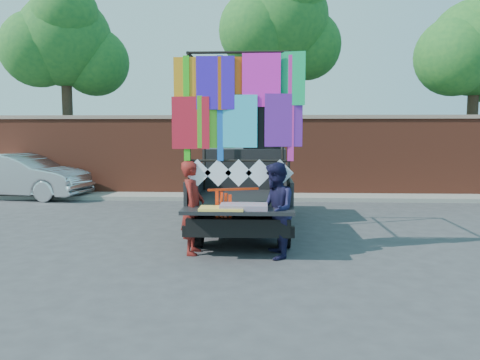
{
  "coord_description": "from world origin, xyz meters",
  "views": [
    {
      "loc": [
        0.36,
        -8.15,
        2.1
      ],
      "look_at": [
        -0.03,
        0.1,
        1.24
      ],
      "focal_mm": 35.0,
      "sensor_mm": 36.0,
      "label": 1
    }
  ],
  "objects_px": {
    "woman": "(193,207)",
    "man": "(275,210)",
    "pickup_truck": "(244,186)",
    "sedan": "(21,176)"
  },
  "relations": [
    {
      "from": "woman",
      "to": "man",
      "type": "distance_m",
      "value": 1.41
    },
    {
      "from": "sedan",
      "to": "woman",
      "type": "xyz_separation_m",
      "value": [
        6.36,
        -6.41,
        0.11
      ]
    },
    {
      "from": "pickup_truck",
      "to": "woman",
      "type": "height_order",
      "value": "pickup_truck"
    },
    {
      "from": "woman",
      "to": "man",
      "type": "bearing_deg",
      "value": -97.07
    },
    {
      "from": "sedan",
      "to": "woman",
      "type": "bearing_deg",
      "value": -126.45
    },
    {
      "from": "woman",
      "to": "man",
      "type": "relative_size",
      "value": 1.01
    },
    {
      "from": "woman",
      "to": "pickup_truck",
      "type": "bearing_deg",
      "value": -15.36
    },
    {
      "from": "pickup_truck",
      "to": "sedan",
      "type": "bearing_deg",
      "value": 152.07
    },
    {
      "from": "pickup_truck",
      "to": "woman",
      "type": "relative_size",
      "value": 3.36
    },
    {
      "from": "man",
      "to": "pickup_truck",
      "type": "bearing_deg",
      "value": -172.02
    }
  ]
}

